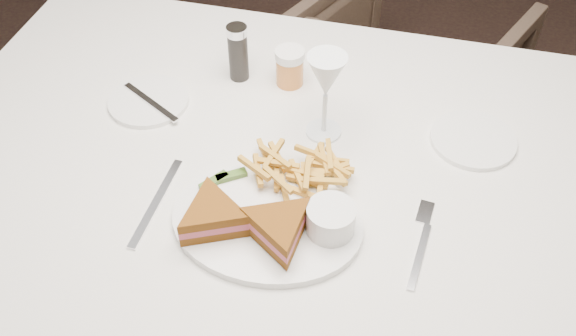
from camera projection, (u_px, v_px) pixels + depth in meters
The scene contains 4 objects.
ground at pixel (230, 298), 1.84m from camera, with size 5.00×5.00×0.00m, color black.
table at pixel (294, 284), 1.43m from camera, with size 1.42×0.95×0.75m, color silver.
chair_far at pixel (401, 77), 2.05m from camera, with size 0.60×0.56×0.62m, color #4B3A2E.
table_setting at pixel (283, 169), 1.10m from camera, with size 0.79×0.56×0.18m.
Camera 1 is at (0.45, -0.91, 1.59)m, focal length 40.00 mm.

